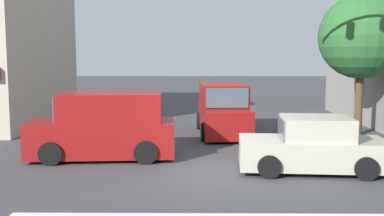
{
  "coord_description": "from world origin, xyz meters",
  "views": [
    {
      "loc": [
        -0.64,
        -12.48,
        3.29
      ],
      "look_at": [
        -0.77,
        2.0,
        1.6
      ],
      "focal_mm": 42.0,
      "sensor_mm": 36.0,
      "label": 1
    }
  ],
  "objects_px": {
    "van_crossing_leftbound": "(223,110)",
    "van_approaching_near": "(105,127)",
    "sedan_crossing_center": "(313,147)",
    "utility_pole_far_right": "(373,28)",
    "street_tree": "(362,37)"
  },
  "relations": [
    {
      "from": "street_tree",
      "to": "utility_pole_far_right",
      "type": "relative_size",
      "value": 0.66
    },
    {
      "from": "street_tree",
      "to": "van_approaching_near",
      "type": "relative_size",
      "value": 1.23
    },
    {
      "from": "van_crossing_leftbound",
      "to": "van_approaching_near",
      "type": "height_order",
      "value": "same"
    },
    {
      "from": "street_tree",
      "to": "van_crossing_leftbound",
      "type": "distance_m",
      "value": 6.4
    },
    {
      "from": "van_crossing_leftbound",
      "to": "van_approaching_near",
      "type": "relative_size",
      "value": 0.99
    },
    {
      "from": "sedan_crossing_center",
      "to": "van_approaching_near",
      "type": "bearing_deg",
      "value": 165.21
    },
    {
      "from": "utility_pole_far_right",
      "to": "van_crossing_leftbound",
      "type": "bearing_deg",
      "value": -161.23
    },
    {
      "from": "van_crossing_leftbound",
      "to": "sedan_crossing_center",
      "type": "relative_size",
      "value": 1.11
    },
    {
      "from": "street_tree",
      "to": "van_approaching_near",
      "type": "height_order",
      "value": "street_tree"
    },
    {
      "from": "utility_pole_far_right",
      "to": "van_crossing_leftbound",
      "type": "relative_size",
      "value": 1.88
    },
    {
      "from": "utility_pole_far_right",
      "to": "van_approaching_near",
      "type": "height_order",
      "value": "utility_pole_far_right"
    },
    {
      "from": "van_approaching_near",
      "to": "street_tree",
      "type": "bearing_deg",
      "value": 24.17
    },
    {
      "from": "utility_pole_far_right",
      "to": "van_approaching_near",
      "type": "bearing_deg",
      "value": -148.04
    },
    {
      "from": "utility_pole_far_right",
      "to": "street_tree",
      "type": "bearing_deg",
      "value": -118.97
    },
    {
      "from": "van_approaching_near",
      "to": "sedan_crossing_center",
      "type": "xyz_separation_m",
      "value": [
        6.24,
        -1.65,
        -0.29
      ]
    }
  ]
}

